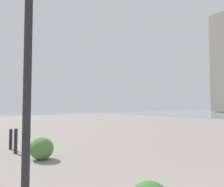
% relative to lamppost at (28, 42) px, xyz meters
% --- Properties ---
extents(lamppost, '(0.98, 0.28, 4.31)m').
position_rel_lamppost_xyz_m(lamppost, '(0.00, 0.00, 0.00)').
color(lamppost, '#232328').
rests_on(lamppost, ground).
extents(bollard_near, '(0.13, 0.13, 0.90)m').
position_rel_lamppost_xyz_m(bollard_near, '(4.43, -1.19, -2.37)').
color(bollard_near, '#232328').
rests_on(bollard_near, ground).
extents(bollard_mid, '(0.13, 0.13, 0.81)m').
position_rel_lamppost_xyz_m(bollard_mid, '(5.32, -1.27, -2.42)').
color(bollard_mid, '#232328').
rests_on(bollard_mid, ground).
extents(shrub_low, '(0.82, 0.74, 0.69)m').
position_rel_lamppost_xyz_m(shrub_low, '(2.99, -1.55, -2.49)').
color(shrub_low, '#477F38').
rests_on(shrub_low, ground).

